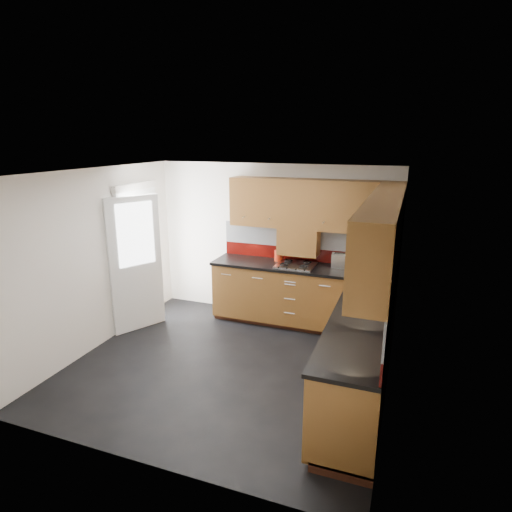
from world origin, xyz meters
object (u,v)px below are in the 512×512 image
at_px(gas_hob, 295,265).
at_px(toaster, 341,261).
at_px(utensil_pot, 279,254).
at_px(food_processor, 373,293).

xyz_separation_m(gas_hob, toaster, (0.64, 0.18, 0.08)).
xyz_separation_m(gas_hob, utensil_pot, (-0.32, 0.18, 0.09)).
bearing_deg(toaster, gas_hob, -164.64).
distance_m(gas_hob, utensil_pot, 0.38).
bearing_deg(toaster, utensil_pot, 179.62).
bearing_deg(gas_hob, food_processor, -43.52).
height_order(toaster, food_processor, food_processor).
bearing_deg(utensil_pot, toaster, -0.38).
xyz_separation_m(gas_hob, food_processor, (1.21, -1.15, 0.12)).
relative_size(gas_hob, toaster, 1.85).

